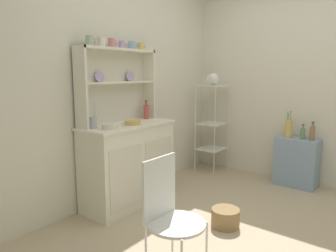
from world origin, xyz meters
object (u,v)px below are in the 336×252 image
flower_vase (288,128)px  oil_bottle (303,133)px  utensil_jar (93,122)px  porcelain_teapot (213,79)px  bakers_rack (212,119)px  vinegar_bottle (312,133)px  cup_sage_0 (90,41)px  floor_basket (225,218)px  bowl_mixing_large (110,126)px  hutch_cabinet (129,163)px  hutch_shelf_unit (115,80)px  jam_bottle (146,111)px  wire_chair (169,211)px  side_shelf_blue (296,162)px

flower_vase → oil_bottle: flower_vase is taller
utensil_jar → porcelain_teapot: bearing=-5.6°
bakers_rack → vinegar_bottle: bakers_rack is taller
bakers_rack → cup_sage_0: cup_sage_0 is taller
floor_basket → flower_vase: flower_vase is taller
flower_vase → bowl_mixing_large: bearing=152.1°
hutch_cabinet → hutch_shelf_unit: bearing=90.0°
floor_basket → cup_sage_0: bearing=113.6°
utensil_jar → cup_sage_0: bearing=51.0°
cup_sage_0 → jam_bottle: size_ratio=0.45×
bakers_rack → floor_basket: bearing=-145.2°
wire_chair → oil_bottle: size_ratio=4.72×
utensil_jar → oil_bottle: utensil_jar is taller
floor_basket → utensil_jar: (-0.55, 1.12, 0.83)m
hutch_cabinet → vinegar_bottle: bearing=-39.9°
bakers_rack → bowl_mixing_large: bearing=178.9°
bowl_mixing_large → vinegar_bottle: size_ratio=0.73×
bakers_rack → vinegar_bottle: size_ratio=5.49×
wire_chair → cup_sage_0: (0.44, 1.27, 1.14)m
hutch_cabinet → cup_sage_0: (-0.34, 0.12, 1.22)m
bakers_rack → floor_basket: size_ratio=4.76×
bowl_mixing_large → flower_vase: flower_vase is taller
wire_chair → jam_bottle: size_ratio=4.09×
floor_basket → wire_chair: bearing=-174.0°
wire_chair → utensil_jar: (0.41, 1.22, 0.39)m
bowl_mixing_large → wire_chair: bearing=-114.3°
utensil_jar → vinegar_bottle: 2.50m
bowl_mixing_large → jam_bottle: bearing=13.3°
utensil_jar → oil_bottle: 2.44m
floor_basket → side_shelf_blue: bearing=-6.9°
utensil_jar → hutch_shelf_unit: bearing=12.9°
porcelain_teapot → vinegar_bottle: porcelain_teapot is taller
wire_chair → vinegar_bottle: wire_chair is taller
utensil_jar → flower_vase: 2.35m
hutch_cabinet → vinegar_bottle: 2.16m
side_shelf_blue → floor_basket: side_shelf_blue is taller
bowl_mixing_large → utensil_jar: bearing=117.5°
side_shelf_blue → oil_bottle: size_ratio=3.26×
hutch_shelf_unit → side_shelf_blue: (1.64, -1.39, -1.00)m
hutch_cabinet → bowl_mixing_large: bearing=-166.2°
side_shelf_blue → flower_vase: (-0.00, 0.12, 0.41)m
wire_chair → hutch_shelf_unit: bearing=50.9°
oil_bottle → bakers_rack: bearing=96.1°
hutch_cabinet → floor_basket: size_ratio=4.05×
hutch_cabinet → cup_sage_0: cup_sage_0 is taller
side_shelf_blue → utensil_jar: utensil_jar is taller
floor_basket → porcelain_teapot: size_ratio=1.00×
side_shelf_blue → flower_vase: size_ratio=1.73×
vinegar_bottle → hutch_shelf_unit: bearing=136.8°
bakers_rack → utensil_jar: 1.91m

